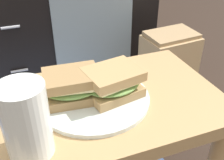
{
  "coord_description": "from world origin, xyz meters",
  "views": [
    {
      "loc": [
        -0.17,
        -0.49,
        0.84
      ],
      "look_at": [
        0.02,
        0.0,
        0.51
      ],
      "focal_mm": 43.16,
      "sensor_mm": 36.0,
      "label": 1
    }
  ],
  "objects_px": {
    "paper_bag": "(167,69)",
    "plate": "(94,98)",
    "tv_cabinet": "(62,27)",
    "sandwich_front": "(72,86)",
    "beer_glass": "(26,123)",
    "sandwich_back": "(113,83)"
  },
  "relations": [
    {
      "from": "beer_glass",
      "to": "plate",
      "type": "bearing_deg",
      "value": 36.0
    },
    {
      "from": "plate",
      "to": "sandwich_back",
      "type": "height_order",
      "value": "sandwich_back"
    },
    {
      "from": "tv_cabinet",
      "to": "sandwich_back",
      "type": "height_order",
      "value": "tv_cabinet"
    },
    {
      "from": "beer_glass",
      "to": "paper_bag",
      "type": "bearing_deg",
      "value": 40.95
    },
    {
      "from": "plate",
      "to": "beer_glass",
      "type": "distance_m",
      "value": 0.2
    },
    {
      "from": "sandwich_front",
      "to": "beer_glass",
      "type": "height_order",
      "value": "beer_glass"
    },
    {
      "from": "tv_cabinet",
      "to": "sandwich_front",
      "type": "xyz_separation_m",
      "value": [
        -0.15,
        -0.93,
        0.21
      ]
    },
    {
      "from": "sandwich_front",
      "to": "sandwich_back",
      "type": "relative_size",
      "value": 0.96
    },
    {
      "from": "sandwich_back",
      "to": "paper_bag",
      "type": "xyz_separation_m",
      "value": [
        0.47,
        0.48,
        -0.32
      ]
    },
    {
      "from": "paper_bag",
      "to": "tv_cabinet",
      "type": "bearing_deg",
      "value": 130.85
    },
    {
      "from": "plate",
      "to": "sandwich_back",
      "type": "bearing_deg",
      "value": -14.5
    },
    {
      "from": "tv_cabinet",
      "to": "paper_bag",
      "type": "relative_size",
      "value": 2.54
    },
    {
      "from": "sandwich_back",
      "to": "beer_glass",
      "type": "distance_m",
      "value": 0.23
    },
    {
      "from": "plate",
      "to": "sandwich_front",
      "type": "height_order",
      "value": "sandwich_front"
    },
    {
      "from": "plate",
      "to": "paper_bag",
      "type": "distance_m",
      "value": 0.75
    },
    {
      "from": "paper_bag",
      "to": "sandwich_back",
      "type": "bearing_deg",
      "value": -134.32
    },
    {
      "from": "tv_cabinet",
      "to": "beer_glass",
      "type": "distance_m",
      "value": 1.11
    },
    {
      "from": "plate",
      "to": "beer_glass",
      "type": "height_order",
      "value": "beer_glass"
    },
    {
      "from": "plate",
      "to": "beer_glass",
      "type": "xyz_separation_m",
      "value": [
        -0.16,
        -0.11,
        0.06
      ]
    },
    {
      "from": "sandwich_back",
      "to": "paper_bag",
      "type": "height_order",
      "value": "sandwich_back"
    },
    {
      "from": "sandwich_front",
      "to": "paper_bag",
      "type": "bearing_deg",
      "value": 39.2
    },
    {
      "from": "paper_bag",
      "to": "plate",
      "type": "bearing_deg",
      "value": -137.68
    }
  ]
}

